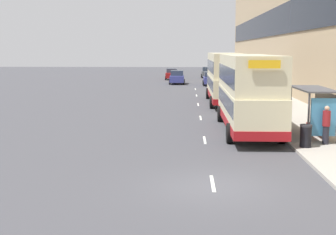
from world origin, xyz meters
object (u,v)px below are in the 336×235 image
Objects in this scene: car_0 at (208,72)px; car_2 at (172,74)px; double_decker_bus_near at (248,91)px; pedestrian_1 at (326,125)px; bus_shelter at (318,103)px; double_decker_bus_ahead at (225,77)px; pedestrian_at_shelter at (321,118)px; car_3 at (177,77)px; litter_bin at (306,136)px; car_1 at (211,79)px.

car_0 reaches higher than car_2.
car_0 is (-0.11, 51.48, -1.41)m from double_decker_bus_near.
pedestrian_1 is at bearing -52.01° from double_decker_bus_near.
double_decker_bus_ahead reaches higher than bus_shelter.
double_decker_bus_near is 6.94× the size of pedestrian_at_shelter.
car_2 is (-5.74, -5.15, -0.03)m from car_0.
car_3 is (1.04, -9.41, 0.05)m from car_2.
double_decker_bus_ahead is at bearing 102.23° from bus_shelter.
litter_bin is (6.89, -41.73, -0.23)m from car_3.
car_3 is 38.85m from pedestrian_at_shelter.
double_decker_bus_ahead reaches higher than litter_bin.
bus_shelter reaches higher than pedestrian_1.
double_decker_bus_near is 0.95× the size of double_decker_bus_ahead.
pedestrian_at_shelter is at bearing -74.85° from double_decker_bus_ahead.
bus_shelter is at bearing 101.73° from car_3.
double_decker_bus_ahead is (-0.20, 13.95, 0.00)m from double_decker_bus_near.
car_1 reaches higher than pedestrian_at_shelter.
double_decker_bus_ahead is at bearing -89.50° from car_1.
car_1 reaches higher than car_2.
pedestrian_1 is at bearing -101.68° from pedestrian_at_shelter.
car_1 is at bearing 90.62° from double_decker_bus_near.
litter_bin is (-1.12, -0.73, -0.41)m from pedestrian_1.
car_1 is 35.56m from pedestrian_at_shelter.
pedestrian_at_shelter is (0.54, 1.21, -0.94)m from bus_shelter.
car_0 is at bearing 94.31° from pedestrian_at_shelter.
pedestrian_at_shelter is 4.25m from litter_bin.
double_decker_bus_near is 5.33m from pedestrian_1.
double_decker_bus_near is at bearing -89.19° from double_decker_bus_ahead.
car_2 is at bearing 101.58° from pedestrian_at_shelter.
pedestrian_at_shelter is (4.21, -35.31, 0.07)m from car_1.
pedestrian_at_shelter reaches higher than litter_bin.
car_3 reaches higher than car_1.
car_3 is at bearing 101.73° from bus_shelter.
car_2 is 2.17× the size of pedestrian_1.
car_3 is at bearing 96.30° from car_2.
pedestrian_1 is at bearing 32.99° from litter_bin.
double_decker_bus_near is 5.48m from litter_bin.
car_2 is at bearing 100.69° from bus_shelter.
pedestrian_1 reaches higher than car_0.
pedestrian_1 is at bearing -84.70° from car_1.
car_2 is 3.79× the size of litter_bin.
litter_bin is (2.19, -56.29, -0.21)m from car_0.
car_1 is at bearing 114.58° from car_2.
car_0 reaches higher than litter_bin.
car_3 reaches higher than pedestrian_at_shelter.
bus_shelter is 3.97m from double_decker_bus_near.
double_decker_bus_near reaches higher than pedestrian_1.
car_3 is at bearing -107.89° from car_0.
pedestrian_at_shelter is at bearing 78.32° from pedestrian_1.
double_decker_bus_near is at bearing -89.38° from car_1.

